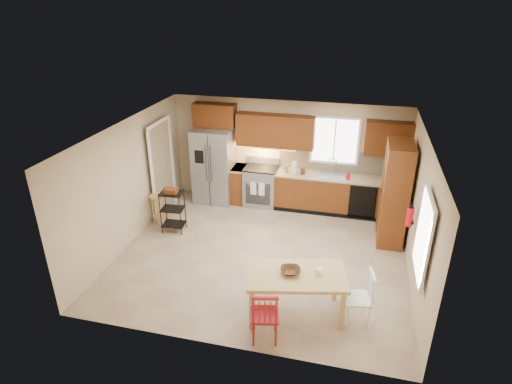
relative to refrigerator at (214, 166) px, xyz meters
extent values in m
plane|color=tan|center=(1.70, -2.12, -0.91)|extent=(5.50, 5.50, 0.00)
cube|color=silver|center=(1.70, -2.12, 1.59)|extent=(5.50, 5.00, 0.02)
cube|color=#CCB793|center=(1.70, 0.38, 0.34)|extent=(5.50, 0.02, 2.50)
cube|color=#CCB793|center=(1.70, -4.62, 0.34)|extent=(5.50, 0.02, 2.50)
cube|color=#CCB793|center=(-1.05, -2.12, 0.34)|extent=(0.02, 5.00, 2.50)
cube|color=#CCB793|center=(4.45, -2.12, 0.34)|extent=(0.02, 5.00, 2.50)
cube|color=gray|center=(0.00, 0.00, 0.00)|extent=(0.92, 0.75, 1.82)
cube|color=gray|center=(1.15, 0.06, -0.45)|extent=(0.76, 0.63, 0.92)
cube|color=#682E13|center=(0.60, 0.08, -0.46)|extent=(0.30, 0.60, 0.90)
cube|color=#682E13|center=(2.99, 0.08, -0.46)|extent=(2.92, 0.60, 0.90)
cube|color=black|center=(3.55, -0.22, -0.46)|extent=(0.60, 0.02, 0.78)
cube|color=beige|center=(2.99, 0.36, 0.27)|extent=(2.92, 0.03, 0.55)
cube|color=#632C10|center=(0.00, 0.20, 1.19)|extent=(1.00, 0.35, 0.55)
cube|color=#632C10|center=(1.45, 0.20, 0.92)|extent=(1.80, 0.35, 0.75)
cube|color=#632C10|center=(3.95, 0.20, 0.92)|extent=(1.00, 0.35, 0.75)
cube|color=white|center=(2.80, 0.35, 0.74)|extent=(1.12, 0.04, 1.12)
cube|color=gray|center=(2.80, 0.08, -0.05)|extent=(0.62, 0.46, 0.16)
cube|color=#FFBF66|center=(1.15, 0.17, 0.52)|extent=(1.60, 0.30, 0.01)
imported|color=red|center=(3.18, -0.02, 0.09)|extent=(0.09, 0.09, 0.19)
cylinder|color=white|center=(1.95, 0.03, 0.13)|extent=(0.12, 0.12, 0.28)
cylinder|color=gray|center=(1.75, 0.03, 0.08)|extent=(0.11, 0.11, 0.18)
cylinder|color=#4F2E15|center=(2.15, 0.00, 0.06)|extent=(0.10, 0.10, 0.14)
cube|color=#682E13|center=(4.13, -0.93, 0.14)|extent=(0.50, 0.95, 2.10)
cylinder|color=red|center=(4.33, -1.98, 0.19)|extent=(0.12, 0.12, 0.36)
cube|color=white|center=(4.38, -3.27, 0.54)|extent=(0.04, 1.02, 1.32)
cube|color=#8C7A59|center=(-0.97, -0.82, 0.14)|extent=(0.04, 0.95, 2.10)
imported|color=#4F2E15|center=(2.49, -3.67, -0.16)|extent=(0.37, 0.37, 0.08)
cylinder|color=white|center=(2.92, -3.57, -0.13)|extent=(0.13, 0.13, 0.13)
camera|label=1|loc=(3.29, -9.09, 3.77)|focal=30.00mm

